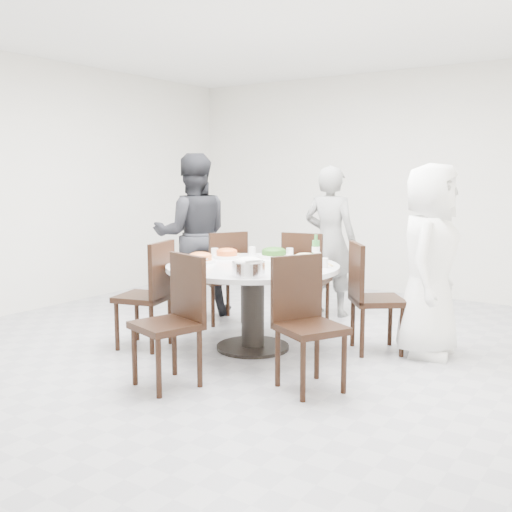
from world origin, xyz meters
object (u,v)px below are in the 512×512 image
Objects in this scene: chair_n at (307,278)px; diner_right at (429,261)px; chair_sw at (143,295)px; diner_left at (193,235)px; beverage_bottle at (316,248)px; diner_middle at (330,241)px; chair_ne at (377,298)px; chair_se at (311,325)px; rice_bowl at (248,269)px; soup_bowl at (192,264)px; chair_nw at (220,276)px; chair_s at (166,322)px; dining_table at (253,307)px.

diner_right is (1.37, -0.37, 0.33)m from chair_n.
diner_left reaches higher than chair_sw.
beverage_bottle reaches higher than chair_sw.
diner_middle is at bearing 143.47° from chair_sw.
chair_ne and chair_se have the same top height.
diner_left reaches higher than chair_ne.
beverage_bottle is (0.04, 1.00, 0.06)m from rice_bowl.
diner_right is 1.56m from rice_bowl.
beverage_bottle is at bearing 113.63° from chair_n.
chair_se is 0.59× the size of diner_middle.
soup_bowl is 1.17m from beverage_bottle.
chair_nw is 1.00× the size of chair_s.
chair_se is 3.99× the size of beverage_bottle.
chair_se is 4.06× the size of soup_bowl.
chair_s is at bearing 80.64° from diner_left.
diner_right is at bearing 152.93° from chair_n.
diner_middle is (-0.94, 2.12, 0.33)m from chair_se.
beverage_bottle is (1.62, -0.20, -0.00)m from diner_left.
chair_sw is at bearing -179.29° from rice_bowl.
chair_nw and chair_sw have the same top height.
chair_ne is 0.59× the size of diner_right.
chair_n is 1.92m from chair_se.
rice_bowl is at bearing 109.81° from chair_ne.
soup_bowl is at bearing 79.02° from diner_middle.
dining_table is 0.86× the size of diner_left.
chair_ne and chair_nw have the same top height.
chair_n and chair_se have the same top height.
diner_right is 1.98m from soup_bowl.
chair_nw is 0.54× the size of diner_left.
chair_s reaches higher than rice_bowl.
chair_s is 0.59× the size of diner_right.
chair_nw is 1.24m from soup_bowl.
rice_bowl is (-1.02, -1.18, -0.00)m from diner_right.
chair_ne is 4.06× the size of soup_bowl.
diner_left is (-2.19, 1.31, 0.40)m from chair_se.
diner_middle reaches higher than chair_s.
dining_table is at bearing 106.23° from diner_left.
dining_table is at bearing -123.09° from beverage_bottle.
diner_left is at bearing 83.05° from diner_right.
rice_bowl is at bearing -92.42° from beverage_bottle.
diner_middle reaches higher than chair_n.
diner_middle is at bearing 6.10° from chair_ne.
dining_table is 0.97m from chair_sw.
diner_middle is 6.25× the size of rice_bowl.
diner_middle reaches higher than chair_sw.
chair_ne is at bearing 130.86° from diner_left.
chair_ne is at bearing 105.03° from diner_right.
chair_s reaches higher than soup_bowl.
dining_table is 6.41× the size of soup_bowl.
beverage_bottle is at bearing 56.91° from dining_table.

